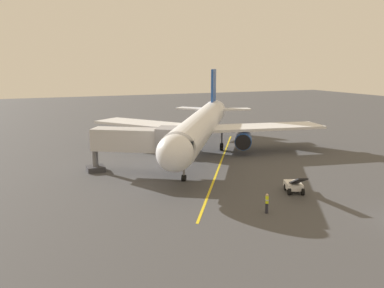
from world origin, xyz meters
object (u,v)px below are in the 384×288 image
at_px(belt_loader_portside, 294,185).
at_px(ground_crew_marshaller, 267,203).
at_px(jet_bridge, 141,141).
at_px(airplane, 201,126).

bearing_deg(belt_loader_portside, ground_crew_marshaller, 34.40).
bearing_deg(belt_loader_portside, jet_bridge, -47.15).
bearing_deg(belt_loader_portside, airplane, -86.19).
xyz_separation_m(airplane, belt_loader_portside, (-1.30, 19.49, -3.29)).
bearing_deg(ground_crew_marshaller, jet_bridge, -69.46).
height_order(jet_bridge, belt_loader_portside, jet_bridge).
relative_size(airplane, ground_crew_marshaller, 21.08).
xyz_separation_m(jet_bridge, ground_crew_marshaller, (-6.20, 16.54, -2.88)).
bearing_deg(airplane, ground_crew_marshaller, 79.56).
distance_m(ground_crew_marshaller, belt_loader_portside, 6.78).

